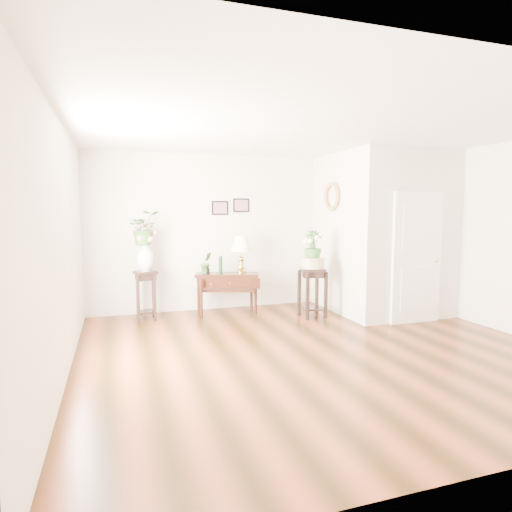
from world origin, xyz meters
name	(u,v)px	position (x,y,z in m)	size (l,w,h in m)	color
floor	(319,350)	(0.00, 0.00, 0.00)	(6.00, 5.50, 0.02)	maroon
ceiling	(322,129)	(0.00, 0.00, 2.80)	(6.00, 5.50, 0.02)	white
wall_back	(254,232)	(0.00, 2.75, 1.40)	(6.00, 0.02, 2.80)	beige
wall_front	(511,271)	(0.00, -2.75, 1.40)	(6.00, 0.02, 2.80)	beige
wall_left	(62,249)	(-3.00, 0.00, 1.40)	(0.02, 5.50, 2.80)	beige
wall_right	(503,238)	(3.00, 0.00, 1.40)	(0.02, 5.50, 2.80)	beige
partition	(381,233)	(2.10, 1.77, 1.40)	(1.80, 1.95, 2.80)	beige
door	(417,258)	(2.10, 0.78, 1.05)	(0.90, 0.05, 2.10)	white
art_print_left	(220,208)	(-0.65, 2.73, 1.85)	(0.30, 0.02, 0.25)	black
art_print_right	(241,205)	(-0.25, 2.73, 1.90)	(0.30, 0.02, 0.25)	black
wall_ornament	(332,196)	(1.16, 1.90, 2.05)	(0.51, 0.51, 0.07)	#D8B658
console_table	(227,294)	(-0.65, 2.25, 0.36)	(1.08, 0.36, 0.72)	black
table_lamp	(241,253)	(-0.39, 2.25, 1.07)	(0.37, 0.37, 0.65)	gold
green_vase	(220,264)	(-0.76, 2.25, 0.89)	(0.06, 0.06, 0.31)	black
potted_plant	(206,264)	(-1.01, 2.25, 0.90)	(0.20, 0.16, 0.36)	#316324
plant_stand_a	(146,295)	(-2.02, 2.29, 0.41)	(0.32, 0.32, 0.82)	black
porcelain_vase	(145,257)	(-2.02, 2.29, 1.04)	(0.27, 0.27, 0.48)	white
lily_arrangement	(144,229)	(-2.02, 2.29, 1.50)	(0.50, 0.44, 0.56)	#316324
plant_stand_b	(312,293)	(0.68, 1.62, 0.42)	(0.39, 0.39, 0.84)	black
ceramic_bowl	(313,263)	(0.68, 1.62, 0.92)	(0.40, 0.40, 0.18)	beige
narcissus	(313,246)	(0.68, 1.62, 1.22)	(0.29, 0.29, 0.52)	#316324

